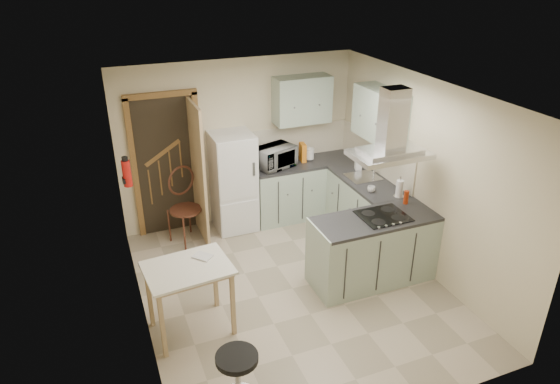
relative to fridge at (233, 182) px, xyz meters
name	(u,v)px	position (x,y,z in m)	size (l,w,h in m)	color
floor	(293,288)	(0.20, -1.80, -0.75)	(4.20, 4.20, 0.00)	#B4A48C
ceiling	(295,93)	(0.20, -1.80, 1.75)	(4.20, 4.20, 0.00)	silver
back_wall	(239,142)	(0.20, 0.30, 0.50)	(3.60, 3.60, 0.00)	beige
left_wall	(134,229)	(-1.60, -1.80, 0.50)	(4.20, 4.20, 0.00)	beige
right_wall	(423,177)	(2.00, -1.80, 0.50)	(4.20, 4.20, 0.00)	beige
doorway	(167,166)	(-0.90, 0.27, 0.30)	(1.10, 0.12, 2.10)	brown
fridge	(233,182)	(0.00, 0.00, 0.00)	(0.60, 0.60, 1.50)	white
counter_back	(287,191)	(0.86, 0.00, -0.30)	(1.08, 0.60, 0.90)	#9EB2A0
counter_right	(355,200)	(1.70, -0.68, -0.30)	(0.60, 1.95, 0.90)	#9EB2A0
splashback	(298,141)	(1.16, 0.29, 0.40)	(1.68, 0.02, 0.50)	beige
wall_cabinet_back	(302,100)	(1.15, 0.12, 1.10)	(0.85, 0.35, 0.70)	#9EB2A0
wall_cabinet_right	(380,115)	(1.82, -0.95, 1.10)	(0.35, 0.90, 0.70)	#9EB2A0
peninsula	(373,249)	(1.22, -1.98, -0.30)	(1.55, 0.65, 0.90)	#9EB2A0
hob	(383,216)	(1.32, -1.98, 0.16)	(0.58, 0.50, 0.01)	black
extractor_hood	(389,154)	(1.32, -1.98, 0.97)	(0.90, 0.55, 0.10)	silver
sink	(363,177)	(1.70, -0.85, 0.16)	(0.45, 0.40, 0.01)	silver
fire_extinguisher	(127,173)	(-1.54, -0.90, 0.75)	(0.10, 0.10, 0.32)	#B2140F
drop_leaf_table	(190,299)	(-1.13, -2.08, -0.33)	(0.89, 0.67, 0.84)	#D8C285
bentwood_chair	(186,210)	(-0.77, -0.16, -0.24)	(0.45, 0.45, 1.02)	#482718
stool	(238,377)	(-0.95, -3.19, -0.48)	(0.40, 0.40, 0.53)	black
microwave	(275,157)	(0.66, -0.02, 0.31)	(0.58, 0.39, 0.32)	black
kettle	(309,154)	(1.26, 0.05, 0.25)	(0.14, 0.14, 0.21)	white
cereal_box	(303,152)	(1.14, 0.05, 0.29)	(0.08, 0.19, 0.28)	orange
soap_bottle	(358,163)	(1.77, -0.58, 0.26)	(0.10, 0.10, 0.21)	silver
paper_towel	(400,188)	(1.81, -1.58, 0.27)	(0.10, 0.10, 0.24)	white
cup	(371,189)	(1.55, -1.32, 0.19)	(0.10, 0.10, 0.08)	silver
red_bottle	(406,197)	(1.78, -1.79, 0.24)	(0.06, 0.06, 0.18)	#B3320F
book	(199,257)	(-0.99, -2.00, 0.13)	(0.15, 0.20, 0.09)	#A23736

